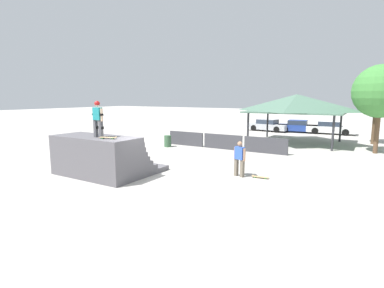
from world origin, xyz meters
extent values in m
plane|color=#ADA8A0|center=(0.00, 0.00, 0.00)|extent=(160.00, 160.00, 0.00)
cube|color=#565459|center=(-2.28, 0.24, 0.12)|extent=(4.34, 3.66, 0.24)
cube|color=#565459|center=(-2.28, -0.22, 0.35)|extent=(4.34, 2.75, 0.24)
cube|color=#565459|center=(-2.28, -0.38, 0.59)|extent=(4.34, 2.42, 0.24)
cube|color=#565459|center=(-2.28, -0.50, 0.82)|extent=(4.34, 2.20, 0.24)
cube|color=#565459|center=(-2.28, -0.58, 1.06)|extent=(4.34, 2.04, 0.24)
cube|color=#565459|center=(-2.28, -0.63, 1.29)|extent=(4.34, 1.92, 0.24)
cube|color=#565459|center=(-2.28, -0.67, 1.53)|extent=(4.34, 1.84, 0.24)
cube|color=#565459|center=(-2.28, -0.69, 1.76)|extent=(4.34, 1.80, 0.24)
cylinder|color=silver|center=(-2.28, 0.19, 1.85)|extent=(4.25, 0.07, 0.07)
cube|color=#4C4C51|center=(-1.67, -0.87, 2.27)|extent=(0.15, 0.15, 0.78)
cube|color=black|center=(-1.67, -0.84, 2.32)|extent=(0.19, 0.14, 0.11)
cube|color=#4C4C51|center=(-2.01, -0.86, 2.27)|extent=(0.15, 0.15, 0.78)
cube|color=black|center=(-2.01, -0.83, 2.32)|extent=(0.19, 0.14, 0.11)
cube|color=teal|center=(-1.84, -0.87, 2.94)|extent=(0.43, 0.22, 0.55)
cylinder|color=beige|center=(-1.58, -0.87, 2.90)|extent=(0.11, 0.11, 0.55)
cylinder|color=black|center=(-1.58, -0.87, 2.91)|extent=(0.16, 0.16, 0.08)
cylinder|color=beige|center=(-2.10, -0.86, 2.90)|extent=(0.11, 0.11, 0.55)
cylinder|color=black|center=(-2.10, -0.86, 2.91)|extent=(0.16, 0.16, 0.08)
sphere|color=beige|center=(-1.84, -0.87, 3.36)|extent=(0.22, 0.22, 0.22)
sphere|color=#B21919|center=(-1.84, -0.87, 3.38)|extent=(0.24, 0.24, 0.24)
cylinder|color=green|center=(-0.94, -0.84, 1.91)|extent=(0.06, 0.04, 0.05)
cylinder|color=green|center=(-0.90, -0.97, 1.91)|extent=(0.06, 0.04, 0.05)
cylinder|color=green|center=(-1.40, -0.98, 1.91)|extent=(0.06, 0.04, 0.05)
cylinder|color=green|center=(-1.36, -1.11, 1.91)|extent=(0.06, 0.04, 0.05)
cube|color=tan|center=(-1.15, -0.97, 1.94)|extent=(0.80, 0.41, 0.02)
cube|color=tan|center=(-0.81, -0.87, 1.96)|extent=(0.15, 0.22, 0.02)
cube|color=#6B6051|center=(3.27, 2.78, 0.41)|extent=(0.19, 0.19, 0.82)
cube|color=#6B6051|center=(3.61, 2.68, 0.41)|extent=(0.19, 0.19, 0.82)
cube|color=blue|center=(3.44, 2.73, 1.11)|extent=(0.49, 0.34, 0.58)
cylinder|color=#A87A5B|center=(3.18, 2.81, 1.06)|extent=(0.14, 0.14, 0.58)
cylinder|color=#A87A5B|center=(3.70, 2.65, 1.06)|extent=(0.14, 0.14, 0.58)
sphere|color=#A87A5B|center=(3.44, 2.73, 1.54)|extent=(0.22, 0.22, 0.22)
cylinder|color=green|center=(4.17, 2.85, 0.03)|extent=(0.05, 0.03, 0.05)
cylinder|color=green|center=(4.15, 2.99, 0.03)|extent=(0.05, 0.03, 0.05)
cylinder|color=green|center=(4.64, 2.89, 0.03)|extent=(0.05, 0.03, 0.05)
cylinder|color=green|center=(4.63, 3.03, 0.03)|extent=(0.05, 0.03, 0.05)
cube|color=tan|center=(4.40, 2.94, 0.06)|extent=(0.78, 0.26, 0.02)
cube|color=tan|center=(4.05, 2.91, 0.08)|extent=(0.11, 0.21, 0.02)
cube|color=#3D3D42|center=(-3.54, 9.04, 0.53)|extent=(2.91, 0.12, 1.05)
cube|color=#3D3D42|center=(-0.44, 9.04, 0.53)|extent=(2.91, 0.12, 1.05)
cube|color=#3D3D42|center=(2.66, 9.04, 0.53)|extent=(2.91, 0.12, 1.05)
cylinder|color=#2D2D33|center=(0.18, 12.27, 1.22)|extent=(0.16, 0.16, 2.45)
cylinder|color=#2D2D33|center=(6.29, 12.27, 1.22)|extent=(0.16, 0.16, 2.45)
cylinder|color=#2D2D33|center=(0.18, 17.25, 1.22)|extent=(0.16, 0.16, 2.45)
cylinder|color=#2D2D33|center=(6.29, 17.25, 1.22)|extent=(0.16, 0.16, 2.45)
cube|color=#4C705B|center=(3.24, 14.76, 2.50)|extent=(7.19, 5.86, 0.10)
pyramid|color=#4C705B|center=(3.24, 14.76, 3.22)|extent=(7.05, 5.74, 1.34)
cylinder|color=brown|center=(8.83, 12.84, 1.40)|extent=(0.28, 0.28, 2.80)
sphere|color=#3D7F38|center=(8.83, 12.84, 4.03)|extent=(3.41, 3.41, 3.41)
cylinder|color=brown|center=(8.64, 17.39, 1.67)|extent=(0.28, 0.28, 3.35)
sphere|color=#3D7F38|center=(8.64, 17.39, 4.44)|extent=(3.05, 3.05, 3.05)
cylinder|color=#385B3D|center=(-4.34, 7.78, 0.42)|extent=(0.52, 0.52, 0.85)
cube|color=#A8AAAF|center=(-1.18, 21.93, 0.48)|extent=(4.52, 2.29, 0.62)
cube|color=#283342|center=(-1.29, 21.95, 1.02)|extent=(2.18, 1.70, 0.46)
cube|color=#A8AAAF|center=(-1.29, 21.95, 1.25)|extent=(2.09, 1.66, 0.04)
cylinder|color=black|center=(0.24, 22.52, 0.32)|extent=(0.66, 0.29, 0.64)
cylinder|color=black|center=(0.02, 20.98, 0.32)|extent=(0.66, 0.29, 0.64)
cylinder|color=black|center=(-2.38, 22.89, 0.32)|extent=(0.66, 0.29, 0.64)
cylinder|color=black|center=(-2.59, 21.34, 0.32)|extent=(0.66, 0.29, 0.64)
cube|color=navy|center=(1.90, 22.42, 0.48)|extent=(4.22, 2.07, 0.62)
cube|color=#283342|center=(1.79, 22.41, 1.02)|extent=(2.02, 1.58, 0.46)
cube|color=navy|center=(1.79, 22.41, 1.25)|extent=(1.93, 1.54, 0.04)
cylinder|color=black|center=(3.05, 23.30, 0.32)|extent=(0.66, 0.27, 0.64)
cylinder|color=black|center=(3.21, 21.81, 0.32)|extent=(0.66, 0.27, 0.64)
cylinder|color=black|center=(0.58, 23.04, 0.32)|extent=(0.66, 0.27, 0.64)
cylinder|color=black|center=(0.74, 21.54, 0.32)|extent=(0.66, 0.27, 0.64)
cube|color=silver|center=(4.97, 22.58, 0.48)|extent=(4.50, 1.83, 0.62)
cube|color=#283342|center=(4.85, 22.58, 1.02)|extent=(2.11, 1.48, 0.46)
cube|color=silver|center=(4.85, 22.58, 1.25)|extent=(2.01, 1.44, 0.04)
cylinder|color=black|center=(6.30, 23.39, 0.32)|extent=(0.65, 0.22, 0.64)
cylinder|color=black|center=(6.35, 21.86, 0.32)|extent=(0.65, 0.22, 0.64)
cylinder|color=black|center=(3.59, 23.30, 0.32)|extent=(0.65, 0.22, 0.64)
cylinder|color=black|center=(3.64, 21.77, 0.32)|extent=(0.65, 0.22, 0.64)
camera|label=1|loc=(8.65, -10.00, 3.67)|focal=28.00mm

